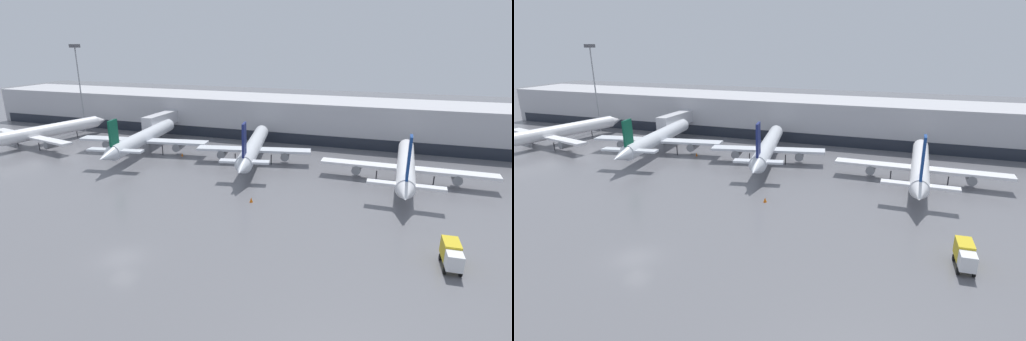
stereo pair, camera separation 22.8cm
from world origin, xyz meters
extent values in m
plane|color=slate|center=(0.00, 0.00, 0.00)|extent=(320.00, 320.00, 0.00)
cube|color=#B2B2B7|center=(0.00, 62.00, 4.50)|extent=(160.00, 16.00, 9.00)
cube|color=#1E232D|center=(0.00, 53.95, 1.20)|extent=(156.80, 0.10, 2.40)
cube|color=#BCBCC1|center=(-24.97, 48.32, 4.60)|extent=(2.60, 11.35, 2.80)
cylinder|color=#3F4247|center=(-24.97, 43.25, 1.60)|extent=(0.44, 0.44, 3.20)
cylinder|color=white|center=(28.36, 35.79, 2.87)|extent=(3.09, 24.84, 2.71)
cone|color=white|center=(28.57, 49.68, 2.87)|extent=(2.62, 3.02, 2.57)
cone|color=white|center=(28.14, 21.36, 2.87)|extent=(2.50, 4.10, 2.44)
cube|color=white|center=(28.35, 35.17, 2.33)|extent=(27.16, 2.97, 0.44)
cube|color=white|center=(28.18, 24.38, 3.14)|extent=(10.33, 1.59, 0.35)
cube|color=navy|center=(28.18, 24.38, 6.86)|extent=(0.39, 2.30, 6.35)
cylinder|color=slate|center=(20.75, 35.29, 1.51)|extent=(1.53, 2.83, 1.49)
cylinder|color=slate|center=(35.94, 35.05, 1.51)|extent=(1.53, 2.83, 1.49)
cylinder|color=#2D2D33|center=(28.48, 43.85, 0.83)|extent=(0.20, 0.20, 1.65)
cylinder|color=#2D2D33|center=(24.00, 34.62, 0.83)|extent=(0.20, 0.20, 1.65)
cylinder|color=#2D2D33|center=(32.68, 34.48, 0.83)|extent=(0.20, 0.20, 1.65)
cylinder|color=silver|center=(1.45, 38.11, 3.12)|extent=(7.73, 24.80, 2.85)
cone|color=silver|center=(-1.33, 51.76, 3.12)|extent=(3.28, 3.61, 2.71)
cone|color=silver|center=(4.34, 23.90, 3.12)|extent=(3.37, 4.70, 2.57)
cube|color=silver|center=(1.57, 37.50, 2.55)|extent=(21.37, 7.03, 0.44)
cube|color=silver|center=(3.72, 26.96, 3.40)|extent=(8.22, 3.17, 0.35)
cube|color=navy|center=(3.72, 26.96, 6.82)|extent=(0.86, 2.59, 5.70)
cylinder|color=slate|center=(-4.25, 36.32, 1.68)|extent=(2.16, 3.39, 1.57)
cylinder|color=slate|center=(7.40, 38.69, 1.68)|extent=(2.16, 3.39, 1.57)
cylinder|color=#2D2D33|center=(-0.15, 45.98, 0.92)|extent=(0.20, 0.20, 1.83)
cylinder|color=#2D2D33|center=(-1.63, 36.22, 0.92)|extent=(0.20, 0.20, 1.83)
cylinder|color=#2D2D33|center=(5.03, 37.57, 0.92)|extent=(0.20, 0.20, 1.83)
cylinder|color=white|center=(-47.47, 33.59, 2.90)|extent=(9.61, 31.30, 2.72)
cone|color=white|center=(-43.66, 50.40, 2.90)|extent=(3.18, 3.49, 2.58)
cube|color=white|center=(-47.64, 32.83, 2.36)|extent=(25.94, 8.04, 0.44)
cylinder|color=slate|center=(-54.76, 34.44, 1.54)|extent=(2.03, 2.83, 1.49)
cylinder|color=slate|center=(-40.53, 31.21, 1.54)|extent=(2.03, 2.83, 1.49)
cylinder|color=#2D2D33|center=(-45.21, 43.57, 0.84)|extent=(0.20, 0.20, 1.68)
cylinder|color=#2D2D33|center=(-51.89, 32.98, 0.84)|extent=(0.20, 0.20, 1.68)
cylinder|color=#2D2D33|center=(-43.75, 31.14, 0.84)|extent=(0.20, 0.20, 1.68)
cylinder|color=silver|center=(-21.85, 37.09, 3.25)|extent=(6.69, 25.49, 2.81)
cone|color=silver|center=(-24.05, 51.15, 3.25)|extent=(3.11, 3.46, 2.67)
cone|color=silver|center=(-19.57, 22.48, 3.25)|extent=(3.15, 4.55, 2.53)
cube|color=silver|center=(-21.75, 36.47, 2.69)|extent=(26.87, 7.13, 0.44)
cube|color=silver|center=(-20.05, 25.56, 3.53)|extent=(10.30, 3.25, 0.35)
cube|color=#0C5138|center=(-20.05, 25.56, 6.52)|extent=(0.78, 2.76, 4.85)
cylinder|color=slate|center=(-29.15, 35.31, 1.84)|extent=(2.04, 3.54, 1.54)
cylinder|color=slate|center=(-14.36, 37.62, 1.84)|extent=(2.04, 3.54, 1.54)
cylinder|color=#2D2D33|center=(-23.12, 45.24, 0.99)|extent=(0.20, 0.20, 1.99)
cylinder|color=#2D2D33|center=(-25.88, 35.18, 0.99)|extent=(0.20, 0.20, 1.99)
cylinder|color=#2D2D33|center=(-17.43, 36.50, 0.99)|extent=(0.20, 0.20, 1.99)
cube|color=gold|center=(32.50, 10.13, 1.62)|extent=(1.74, 2.77, 1.85)
cube|color=silver|center=(32.61, 7.96, 1.51)|extent=(1.61, 1.73, 1.61)
cylinder|color=black|center=(33.34, 7.93, 0.35)|extent=(0.29, 0.71, 0.70)
cylinder|color=black|center=(31.90, 7.86, 0.35)|extent=(0.29, 0.71, 0.70)
cylinder|color=black|center=(33.19, 10.64, 0.35)|extent=(0.29, 0.71, 0.70)
cylinder|color=black|center=(31.75, 10.57, 0.35)|extent=(0.29, 0.71, 0.70)
cone|color=orange|center=(7.73, 19.02, 0.36)|extent=(0.50, 0.50, 0.71)
cone|color=orange|center=(-13.38, 37.08, 0.37)|extent=(0.41, 0.41, 0.73)
cylinder|color=gray|center=(-48.44, 50.05, 10.21)|extent=(0.30, 0.30, 20.41)
cube|color=#4C4C51|center=(-48.44, 50.05, 20.81)|extent=(1.80, 1.80, 0.80)
camera|label=1|loc=(25.58, -30.49, 21.76)|focal=28.00mm
camera|label=2|loc=(25.79, -30.41, 21.76)|focal=28.00mm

